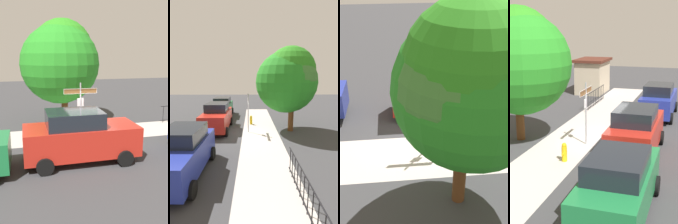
# 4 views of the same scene
# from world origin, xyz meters

# --- Properties ---
(ground_plane) EXTENTS (60.00, 60.00, 0.00)m
(ground_plane) POSITION_xyz_m (0.00, 0.00, 0.00)
(ground_plane) COLOR #38383A
(sidewalk_strip) EXTENTS (24.00, 2.60, 0.00)m
(sidewalk_strip) POSITION_xyz_m (2.00, 1.30, 0.00)
(sidewalk_strip) COLOR #B4ABA5
(sidewalk_strip) RESTS_ON ground_plane
(street_sign) EXTENTS (1.65, 0.07, 2.89)m
(street_sign) POSITION_xyz_m (-0.43, 0.40, 2.00)
(street_sign) COLOR #9EA0A5
(street_sign) RESTS_ON ground_plane
(shade_tree) EXTENTS (4.56, 4.56, 6.24)m
(shade_tree) POSITION_xyz_m (-0.86, 3.39, 3.91)
(shade_tree) COLOR #583419
(shade_tree) RESTS_ON ground_plane
(car_red) EXTENTS (4.50, 2.03, 2.08)m
(car_red) POSITION_xyz_m (-1.03, -2.02, 1.03)
(car_red) COLOR #B12218
(car_red) RESTS_ON ground_plane
(fire_hydrant) EXTENTS (0.42, 0.22, 0.78)m
(fire_hydrant) POSITION_xyz_m (-2.64, 0.60, 0.38)
(fire_hydrant) COLOR yellow
(fire_hydrant) RESTS_ON ground_plane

